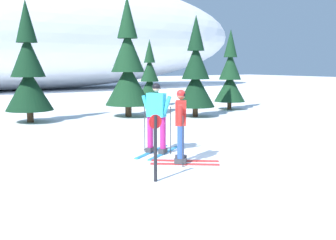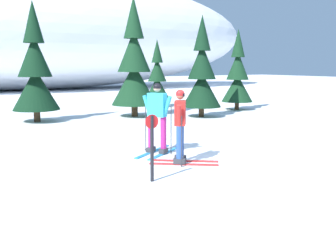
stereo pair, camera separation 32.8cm
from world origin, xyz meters
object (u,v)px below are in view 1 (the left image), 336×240
object	(u,v)px
pine_tree_far_right	(230,76)
skier_cyan_jacket	(157,116)
pine_tree_right	(150,79)
pine_tree_center_right	(196,75)
pine_tree_center_left	(128,67)
skier_red_jacket	(181,125)
pine_tree_left	(28,72)
trail_marker_post	(155,144)

from	to	relation	value
pine_tree_far_right	skier_cyan_jacket	bearing A→B (deg)	-141.49
pine_tree_right	pine_tree_center_right	bearing A→B (deg)	-95.85
pine_tree_center_left	pine_tree_far_right	bearing A→B (deg)	-2.67
skier_red_jacket	pine_tree_center_left	xyz separation A→B (m)	(2.91, 8.24, 1.28)
pine_tree_left	pine_tree_right	size ratio (longest dim) A/B	1.31
skier_red_jacket	pine_tree_center_left	distance (m)	8.83
pine_tree_left	skier_cyan_jacket	bearing A→B (deg)	-80.55
skier_red_jacket	pine_tree_center_right	world-z (taller)	pine_tree_center_right
pine_tree_center_right	pine_tree_right	size ratio (longest dim) A/B	1.21
skier_cyan_jacket	trail_marker_post	size ratio (longest dim) A/B	1.37
skier_cyan_jacket	pine_tree_right	xyz separation A→B (m)	(5.82, 10.24, 0.55)
pine_tree_center_right	trail_marker_post	distance (m)	10.13
skier_red_jacket	pine_tree_left	size ratio (longest dim) A/B	0.36
pine_tree_center_left	pine_tree_center_right	world-z (taller)	pine_tree_center_left
pine_tree_left	pine_tree_far_right	distance (m)	9.84
pine_tree_center_right	pine_tree_far_right	xyz separation A→B (m)	(3.22, 1.37, -0.15)
pine_tree_far_right	pine_tree_right	bearing A→B (deg)	128.34
skier_cyan_jacket	pine_tree_left	distance (m)	7.77
skier_cyan_jacket	pine_tree_far_right	size ratio (longest dim) A/B	0.45
pine_tree_right	pine_tree_left	bearing A→B (deg)	-159.58
pine_tree_left	trail_marker_post	xyz separation A→B (m)	(-0.07, -9.73, -1.24)
pine_tree_center_left	trail_marker_post	world-z (taller)	pine_tree_center_left
skier_cyan_jacket	pine_tree_center_right	size ratio (longest dim) A/B	0.41
skier_red_jacket	pine_tree_left	distance (m)	8.93
pine_tree_left	pine_tree_right	xyz separation A→B (m)	(7.08, 2.64, -0.48)
pine_tree_left	pine_tree_right	distance (m)	7.57
pine_tree_far_right	skier_red_jacket	bearing A→B (deg)	-137.13
skier_red_jacket	pine_tree_right	size ratio (longest dim) A/B	0.47
pine_tree_center_right	pine_tree_right	bearing A→B (deg)	84.15
skier_cyan_jacket	pine_tree_right	size ratio (longest dim) A/B	0.50
pine_tree_left	trail_marker_post	world-z (taller)	pine_tree_left
pine_tree_far_right	trail_marker_post	distance (m)	13.34
pine_tree_far_right	trail_marker_post	bearing A→B (deg)	-137.87
skier_cyan_jacket	pine_tree_right	distance (m)	11.79
pine_tree_right	trail_marker_post	bearing A→B (deg)	-120.02
skier_cyan_jacket	pine_tree_far_right	bearing A→B (deg)	38.51
pine_tree_left	pine_tree_center_right	distance (m)	6.94
skier_red_jacket	trail_marker_post	xyz separation A→B (m)	(-1.28, -0.95, -0.15)
pine_tree_far_right	pine_tree_left	bearing A→B (deg)	175.31
trail_marker_post	skier_red_jacket	bearing A→B (deg)	36.63
pine_tree_right	trail_marker_post	world-z (taller)	pine_tree_right
pine_tree_center_left	pine_tree_far_right	size ratio (longest dim) A/B	1.29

